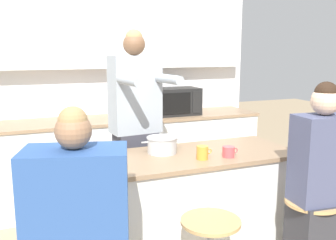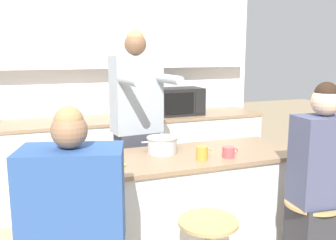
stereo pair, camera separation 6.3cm
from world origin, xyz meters
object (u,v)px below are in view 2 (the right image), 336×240
at_px(person_seated_near, 318,204).
at_px(cooking_pot, 162,145).
at_px(fruit_bowl, 106,149).
at_px(person_cooking, 137,141).
at_px(coffee_cup_near, 202,153).
at_px(coffee_cup_far, 229,152).
at_px(banana_bunch, 115,163).
at_px(kitchen_island, 171,215).
at_px(microwave, 178,101).

height_order(person_seated_near, cooking_pot, person_seated_near).
relative_size(person_seated_near, fruit_bowl, 8.28).
relative_size(person_cooking, person_seated_near, 1.24).
relative_size(coffee_cup_near, coffee_cup_far, 0.96).
relative_size(fruit_bowl, banana_bunch, 1.17).
distance_m(fruit_bowl, coffee_cup_far, 0.87).
bearing_deg(kitchen_island, coffee_cup_far, -24.91).
distance_m(kitchen_island, microwave, 1.74).
bearing_deg(person_cooking, cooking_pot, -86.79).
bearing_deg(microwave, person_seated_near, -86.68).
bearing_deg(banana_bunch, person_cooking, 62.51).
bearing_deg(person_seated_near, fruit_bowl, 151.68).
xyz_separation_m(fruit_bowl, banana_bunch, (-0.00, -0.31, -0.02)).
bearing_deg(banana_bunch, person_seated_near, -22.81).
relative_size(coffee_cup_far, banana_bunch, 0.79).
relative_size(person_cooking, fruit_bowl, 10.29).
distance_m(kitchen_island, coffee_cup_far, 0.63).
height_order(person_seated_near, microwave, person_seated_near).
distance_m(person_cooking, cooking_pot, 0.43).
xyz_separation_m(person_cooking, coffee_cup_near, (0.27, -0.68, 0.05)).
bearing_deg(cooking_pot, kitchen_island, -73.52).
distance_m(fruit_bowl, microwave, 1.68).
xyz_separation_m(fruit_bowl, microwave, (1.08, 1.28, 0.13)).
height_order(cooking_pot, coffee_cup_near, cooking_pot).
relative_size(fruit_bowl, coffee_cup_far, 1.49).
distance_m(kitchen_island, fruit_bowl, 0.68).
xyz_separation_m(coffee_cup_near, banana_bunch, (-0.60, 0.05, -0.02)).
distance_m(fruit_bowl, banana_bunch, 0.31).
bearing_deg(coffee_cup_near, microwave, 73.42).
xyz_separation_m(kitchen_island, banana_bunch, (-0.43, -0.10, 0.47)).
xyz_separation_m(kitchen_island, person_cooking, (-0.10, 0.53, 0.44)).
xyz_separation_m(person_seated_near, cooking_pot, (-0.81, 0.71, 0.29)).
height_order(coffee_cup_near, coffee_cup_far, coffee_cup_near).
height_order(fruit_bowl, microwave, microwave).
distance_m(kitchen_island, coffee_cup_near, 0.54).
height_order(person_seated_near, banana_bunch, person_seated_near).
height_order(kitchen_island, person_cooking, person_cooking).
distance_m(person_cooking, banana_bunch, 0.71).
bearing_deg(fruit_bowl, microwave, 49.91).
relative_size(person_seated_near, banana_bunch, 9.69).
height_order(person_seated_near, fruit_bowl, person_seated_near).
relative_size(kitchen_island, coffee_cup_far, 15.81).
bearing_deg(microwave, kitchen_island, -113.83).
xyz_separation_m(cooking_pot, coffee_cup_far, (0.40, -0.27, -0.02)).
relative_size(person_seated_near, microwave, 2.69).
relative_size(person_seated_near, coffee_cup_far, 12.33).
distance_m(person_cooking, fruit_bowl, 0.46).
bearing_deg(banana_bunch, fruit_bowl, 89.14).
bearing_deg(coffee_cup_far, person_cooking, 123.67).
height_order(kitchen_island, coffee_cup_near, coffee_cup_near).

